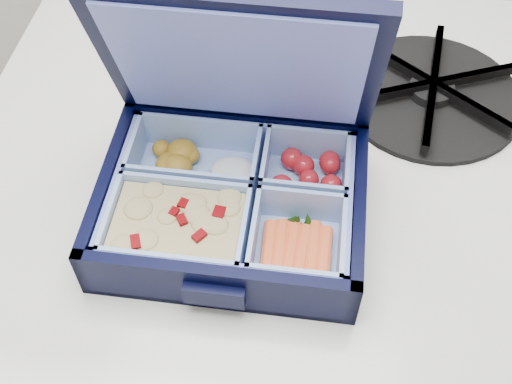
% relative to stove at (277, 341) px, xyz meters
% --- Properties ---
extents(stove, '(0.65, 0.65, 0.98)m').
position_rel_stove_xyz_m(stove, '(0.00, 0.00, 0.00)').
color(stove, silver).
rests_on(stove, floor).
extents(bento_box, '(0.23, 0.18, 0.05)m').
position_rel_stove_xyz_m(bento_box, '(-0.04, -0.11, 0.52)').
color(bento_box, black).
rests_on(bento_box, stove).
extents(burner_grate, '(0.25, 0.25, 0.03)m').
position_rel_stove_xyz_m(burner_grate, '(0.14, 0.08, 0.50)').
color(burner_grate, black).
rests_on(burner_grate, stove).
extents(burner_grate_rear, '(0.22, 0.22, 0.02)m').
position_rel_stove_xyz_m(burner_grate_rear, '(-0.12, 0.20, 0.50)').
color(burner_grate_rear, black).
rests_on(burner_grate_rear, stove).
extents(fork, '(0.06, 0.18, 0.01)m').
position_rel_stove_xyz_m(fork, '(0.04, 0.03, 0.49)').
color(fork, silver).
rests_on(fork, stove).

